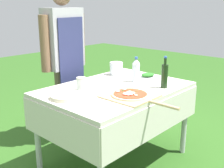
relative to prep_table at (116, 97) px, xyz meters
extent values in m
plane|color=#2D5B1E|center=(0.00, 0.00, -0.64)|extent=(12.00, 12.00, 0.00)
cube|color=beige|center=(0.00, 0.00, 0.07)|extent=(1.29, 0.89, 0.04)
cube|color=beige|center=(0.00, -0.45, -0.09)|extent=(1.29, 0.01, 0.28)
cube|color=beige|center=(0.00, 0.45, -0.09)|extent=(1.29, 0.01, 0.28)
cube|color=beige|center=(-0.65, 0.00, -0.09)|extent=(0.01, 0.89, 0.28)
cube|color=beige|center=(0.65, 0.00, -0.09)|extent=(0.01, 0.89, 0.28)
cylinder|color=#B7B7BC|center=(0.58, -0.39, -0.30)|extent=(0.05, 0.05, 0.70)
cylinder|color=#B7B7BC|center=(-0.58, 0.39, -0.30)|extent=(0.05, 0.05, 0.70)
cylinder|color=#B7B7BC|center=(0.58, 0.39, -0.30)|extent=(0.05, 0.05, 0.70)
cylinder|color=#70604C|center=(0.08, 0.73, -0.24)|extent=(0.12, 0.12, 0.81)
cylinder|color=#70604C|center=(-0.07, 0.70, -0.24)|extent=(0.12, 0.12, 0.81)
cube|color=#99999E|center=(0.00, 0.71, 0.46)|extent=(0.46, 0.24, 0.60)
cube|color=navy|center=(0.02, 0.61, 0.24)|extent=(0.35, 0.06, 0.88)
cylinder|color=brown|center=(0.26, 0.75, 0.44)|extent=(0.09, 0.09, 0.54)
cylinder|color=brown|center=(-0.25, 0.68, 0.44)|extent=(0.09, 0.09, 0.54)
cube|color=#D1B27F|center=(-0.12, -0.26, 0.10)|extent=(0.37, 0.37, 0.01)
cylinder|color=#D1B27F|center=(-0.12, -0.57, 0.10)|extent=(0.03, 0.25, 0.02)
cylinder|color=beige|center=(-0.12, -0.26, 0.11)|extent=(0.30, 0.30, 0.01)
cylinder|color=#D14223|center=(-0.12, -0.26, 0.12)|extent=(0.27, 0.27, 0.00)
ellipsoid|color=white|center=(-0.17, -0.28, 0.12)|extent=(0.04, 0.04, 0.01)
ellipsoid|color=white|center=(-0.16, -0.16, 0.12)|extent=(0.05, 0.05, 0.01)
ellipsoid|color=white|center=(-0.12, -0.29, 0.13)|extent=(0.05, 0.05, 0.02)
ellipsoid|color=white|center=(-0.15, -0.29, 0.13)|extent=(0.05, 0.05, 0.02)
ellipsoid|color=white|center=(-0.08, -0.17, 0.13)|extent=(0.05, 0.05, 0.01)
ellipsoid|color=white|center=(-0.14, -0.33, 0.12)|extent=(0.04, 0.04, 0.01)
ellipsoid|color=white|center=(-0.14, -0.25, 0.13)|extent=(0.04, 0.04, 0.01)
ellipsoid|color=white|center=(-0.18, -0.25, 0.13)|extent=(0.06, 0.06, 0.02)
ellipsoid|color=white|center=(-0.12, -0.25, 0.13)|extent=(0.05, 0.05, 0.02)
ellipsoid|color=#286B23|center=(-0.05, -0.27, 0.12)|extent=(0.02, 0.03, 0.00)
ellipsoid|color=#286B23|center=(-0.03, -0.20, 0.12)|extent=(0.04, 0.03, 0.00)
ellipsoid|color=#286B23|center=(-0.11, -0.17, 0.12)|extent=(0.03, 0.02, 0.00)
ellipsoid|color=#286B23|center=(-0.15, -0.28, 0.12)|extent=(0.03, 0.03, 0.00)
cylinder|color=black|center=(0.28, -0.32, 0.19)|extent=(0.06, 0.06, 0.21)
cylinder|color=black|center=(0.28, -0.32, 0.32)|extent=(0.02, 0.02, 0.06)
cylinder|color=#335BB2|center=(0.28, -0.32, 0.36)|extent=(0.03, 0.03, 0.02)
cylinder|color=silver|center=(0.26, -0.02, 0.18)|extent=(0.07, 0.07, 0.18)
cone|color=silver|center=(0.26, -0.02, 0.29)|extent=(0.07, 0.07, 0.04)
cylinder|color=#335BB2|center=(0.26, -0.02, 0.32)|extent=(0.03, 0.03, 0.02)
cube|color=silver|center=(0.48, 0.00, 0.09)|extent=(0.19, 0.17, 0.01)
ellipsoid|color=#286B23|center=(0.48, 0.00, 0.11)|extent=(0.17, 0.14, 0.04)
cylinder|color=silver|center=(0.35, 0.30, 0.16)|extent=(0.13, 0.13, 0.13)
cylinder|color=beige|center=(-0.48, 0.09, 0.09)|extent=(0.26, 0.26, 0.00)
cylinder|color=beige|center=(-0.48, 0.09, 0.10)|extent=(0.26, 0.26, 0.00)
cylinder|color=beige|center=(-0.48, 0.09, 0.10)|extent=(0.26, 0.26, 0.00)
cylinder|color=beige|center=(-0.48, 0.09, 0.11)|extent=(0.25, 0.25, 0.00)
cylinder|color=beige|center=(-0.48, 0.09, 0.11)|extent=(0.25, 0.25, 0.00)
cylinder|color=beige|center=(-0.48, 0.09, 0.12)|extent=(0.25, 0.25, 0.00)
cylinder|color=silver|center=(-0.27, 0.15, 0.14)|extent=(0.08, 0.08, 0.11)
cylinder|color=#D14223|center=(-0.27, 0.15, 0.13)|extent=(0.07, 0.07, 0.07)
cylinder|color=#B7B2A3|center=(-0.27, 0.15, 0.20)|extent=(0.08, 0.08, 0.01)
camera|label=1|loc=(-1.77, -1.58, 0.80)|focal=45.00mm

